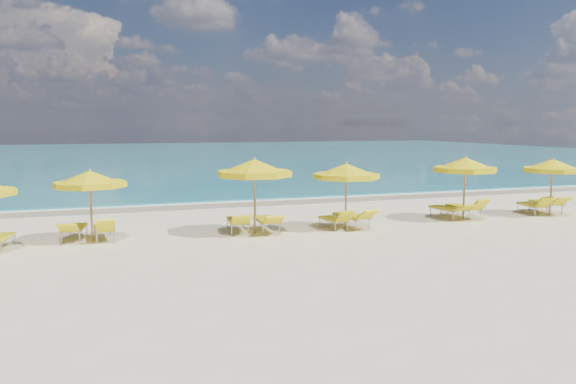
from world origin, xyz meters
name	(u,v)px	position (x,y,z in m)	size (l,w,h in m)	color
ground_plane	(302,231)	(0.00, 0.00, 0.00)	(120.00, 120.00, 0.00)	beige
ocean	(159,156)	(0.00, 48.00, 0.00)	(120.00, 80.00, 0.30)	#16737C
wet_sand_band	(248,203)	(0.00, 7.40, 0.00)	(120.00, 2.60, 0.01)	tan
foam_line	(244,201)	(0.00, 8.20, 0.00)	(120.00, 1.20, 0.03)	white
whitecap_near	(111,186)	(-6.00, 17.00, 0.00)	(14.00, 0.36, 0.05)	white
whitecap_far	(293,171)	(8.00, 24.00, 0.00)	(18.00, 0.30, 0.05)	white
umbrella_3	(90,180)	(-6.93, 0.54, 1.98)	(2.69, 2.69, 2.32)	#A07D50
umbrella_4	(254,169)	(-1.68, 0.08, 2.23)	(3.21, 3.21, 2.61)	#A07D50
umbrella_5	(346,172)	(1.61, -0.14, 2.05)	(3.12, 3.12, 2.40)	#A07D50
umbrella_6	(465,165)	(6.79, 0.18, 2.13)	(3.25, 3.25, 2.50)	#A07D50
umbrella_7	(552,166)	(10.83, -0.06, 2.02)	(3.04, 3.04, 2.36)	#A07D50
lounger_3_left	(74,233)	(-7.49, 1.03, 0.22)	(0.90, 1.93, 0.73)	#A5A8AD
lounger_3_right	(104,233)	(-6.57, 0.71, 0.22)	(0.70, 1.74, 0.84)	#A5A8AD
lounger_4_left	(238,225)	(-2.17, 0.53, 0.23)	(0.82, 1.98, 0.79)	#A5A8AD
lounger_4_right	(267,225)	(-1.18, 0.33, 0.24)	(0.72, 2.04, 0.76)	#A5A8AD
lounger_5_left	(334,223)	(1.24, 0.06, 0.20)	(0.76, 1.65, 0.79)	#A5A8AD
lounger_5_right	(352,221)	(1.98, 0.10, 0.24)	(1.04, 2.10, 0.82)	#A5A8AD
lounger_6_left	(448,212)	(6.42, 0.67, 0.23)	(0.96, 2.02, 0.73)	#A5A8AD
lounger_6_right	(464,211)	(7.17, 0.62, 0.24)	(0.84, 1.99, 0.91)	#A5A8AD
lounger_7_left	(532,208)	(10.39, 0.45, 0.22)	(0.81, 1.79, 0.87)	#A5A8AD
lounger_7_right	(546,207)	(11.18, 0.53, 0.25)	(0.95, 2.11, 0.84)	#A5A8AD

